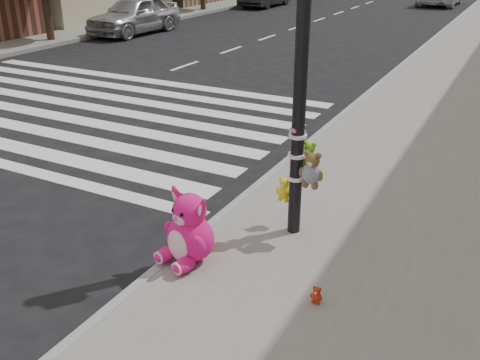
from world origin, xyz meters
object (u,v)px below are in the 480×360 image
Objects in this scene: signal_pole at (302,109)px; red_teddy at (317,295)px; car_silver_far at (134,15)px; pink_bunny at (189,233)px.

signal_pole is 2.16m from red_teddy.
pink_bunny is at bearing -48.34° from car_silver_far.
car_silver_far is at bearing 134.80° from signal_pole.
signal_pole reaches higher than red_teddy.
pink_bunny is (-0.84, -1.23, -1.27)m from signal_pole.
pink_bunny is 17.99m from car_silver_far.
pink_bunny reaches higher than red_teddy.
car_silver_far is (-12.43, 12.52, -1.01)m from signal_pole.
signal_pole reaches higher than pink_bunny.
car_silver_far reaches higher than red_teddy.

